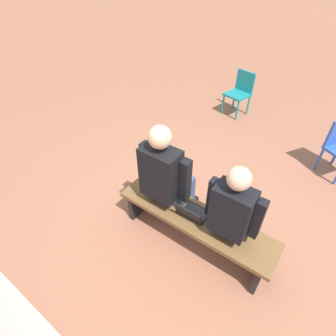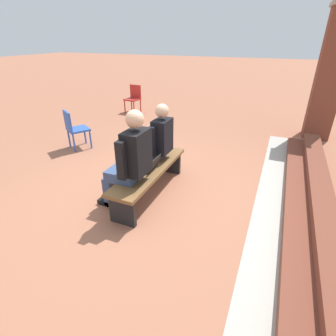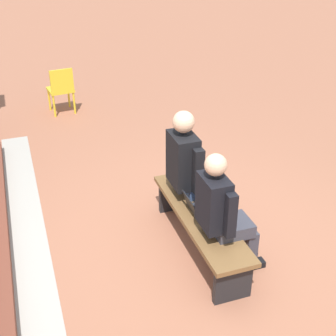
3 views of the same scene
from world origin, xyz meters
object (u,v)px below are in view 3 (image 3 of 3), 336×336
Objects in this scene: bench at (200,221)px; laptop at (198,208)px; person_student at (223,211)px; person_adult at (192,168)px; plastic_chair_mid_courtyard at (61,88)px.

bench is 5.62× the size of laptop.
person_student reaches higher than bench.
laptop is (-0.39, 0.08, -0.26)m from person_adult.
laptop is 0.38× the size of plastic_chair_mid_courtyard.
bench is 0.15m from laptop.
laptop reaches higher than bench.
person_adult is at bearing -0.42° from person_student.
plastic_chair_mid_courtyard is (3.93, 0.91, -0.28)m from person_adult.
person_adult reaches higher than laptop.
person_student is (-0.38, -0.07, 0.36)m from bench.
plastic_chair_mid_courtyard reaches higher than laptop.
person_adult is 1.71× the size of plastic_chair_mid_courtyard.
bench is 1.25× the size of person_adult.
person_adult is at bearing -9.76° from bench.
laptop is at bearing -169.24° from plastic_chair_mid_courtyard.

